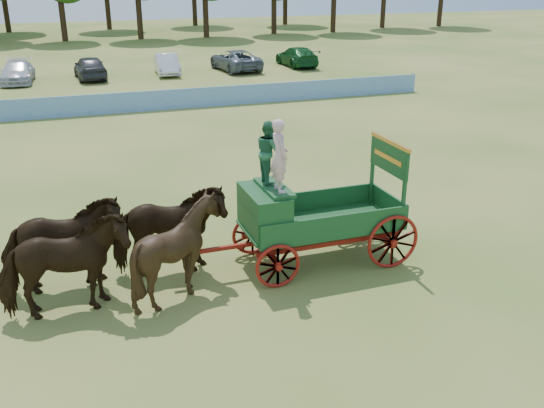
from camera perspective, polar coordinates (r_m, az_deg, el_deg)
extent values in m
plane|color=#A19048|center=(17.50, 11.15, -2.51)|extent=(160.00, 160.00, 0.00)
imported|color=black|center=(13.40, -18.96, -5.63)|extent=(2.74, 1.37, 2.26)
imported|color=black|center=(14.40, -19.11, -3.75)|extent=(2.68, 1.22, 2.26)
imported|color=black|center=(13.56, -8.81, -4.31)|extent=(2.39, 2.22, 2.27)
imported|color=black|center=(14.55, -9.67, -2.55)|extent=(2.78, 1.46, 2.26)
cube|color=maroon|center=(14.77, -0.72, -4.12)|extent=(0.12, 2.00, 0.12)
cube|color=maroon|center=(15.91, 9.55, -2.50)|extent=(0.12, 2.00, 0.12)
cube|color=maroon|center=(14.77, 5.49, -3.70)|extent=(3.80, 0.10, 0.12)
cube|color=maroon|center=(15.69, 3.81, -2.11)|extent=(3.80, 0.10, 0.12)
cube|color=maroon|center=(14.47, -4.11, -4.09)|extent=(2.80, 0.09, 0.09)
cube|color=#1A5028|center=(15.12, 4.65, -1.91)|extent=(3.80, 1.80, 0.10)
cube|color=#1A5028|center=(14.27, 6.13, -2.11)|extent=(3.80, 0.06, 0.55)
cube|color=#1A5028|center=(15.75, 3.38, 0.27)|extent=(3.80, 0.06, 0.55)
cube|color=#1A5028|center=(15.83, 10.91, 0.01)|extent=(0.06, 1.80, 0.55)
cube|color=#1A5028|center=(14.39, -0.74, -0.70)|extent=(0.85, 1.70, 1.05)
cube|color=#1A5028|center=(14.26, 0.20, 1.55)|extent=(0.55, 1.50, 0.08)
cube|color=#1A5028|center=(14.36, -2.17, -1.63)|extent=(0.10, 1.60, 0.65)
cube|color=#1A5028|center=(14.53, -1.48, -2.63)|extent=(0.55, 1.60, 0.06)
cube|color=#1A5028|center=(14.93, 12.34, 1.26)|extent=(0.08, 0.08, 1.80)
cube|color=#1A5028|center=(16.22, 9.42, 3.08)|extent=(0.08, 0.08, 1.80)
cube|color=#1A5028|center=(15.39, 10.97, 4.32)|extent=(0.07, 1.75, 0.75)
cube|color=orange|center=(15.28, 11.08, 5.76)|extent=(0.08, 1.80, 0.09)
cube|color=orange|center=(15.37, 10.84, 4.31)|extent=(0.02, 1.30, 0.12)
torus|color=maroon|center=(13.99, 0.55, -5.87)|extent=(1.09, 0.09, 1.09)
torus|color=maroon|center=(15.61, -1.86, -2.88)|extent=(1.09, 0.09, 1.09)
torus|color=maroon|center=(15.13, 11.30, -3.51)|extent=(1.39, 0.09, 1.39)
torus|color=maroon|center=(16.64, 8.01, -0.96)|extent=(1.39, 0.09, 1.39)
imported|color=beige|center=(13.68, 0.70, 4.58)|extent=(0.40, 0.62, 1.69)
imported|color=#266641|center=(14.34, -0.28, 4.94)|extent=(0.56, 0.72, 1.48)
cube|color=#1F68AC|center=(33.14, -6.39, 9.96)|extent=(26.00, 0.08, 1.05)
imported|color=silver|center=(43.58, -22.84, 11.37)|extent=(2.24, 4.83, 1.37)
imported|color=#333338|center=(43.40, -16.75, 12.21)|extent=(2.08, 4.67, 1.56)
imported|color=silver|center=(44.20, -9.88, 12.83)|extent=(1.78, 4.37, 1.41)
imported|color=slate|center=(45.43, -3.48, 13.36)|extent=(2.98, 5.55, 1.48)
imported|color=#144C1E|center=(47.47, 2.36, 13.69)|extent=(2.03, 4.98, 1.45)
cylinder|color=#382314|center=(68.00, -19.08, 16.09)|extent=(0.60, 0.60, 4.31)
cylinder|color=#382314|center=(68.01, -12.38, 16.83)|extent=(0.60, 0.60, 4.53)
cylinder|color=#382314|center=(68.78, -6.26, 17.28)|extent=(0.60, 0.60, 4.69)
cylinder|color=#382314|center=(72.30, 0.18, 17.45)|extent=(0.60, 0.60, 4.36)
cylinder|color=#382314|center=(74.54, 5.81, 17.72)|extent=(0.60, 0.60, 5.03)
cylinder|color=#382314|center=(81.35, 10.45, 17.98)|extent=(0.60, 0.60, 5.61)
cylinder|color=#382314|center=(84.95, 15.57, 17.48)|extent=(0.60, 0.60, 4.94)
cylinder|color=#382314|center=(80.12, -23.80, 16.51)|extent=(0.60, 0.60, 5.43)
cylinder|color=#382314|center=(80.42, -15.23, 17.61)|extent=(0.60, 0.60, 5.69)
cylinder|color=#382314|center=(83.92, -7.32, 18.09)|extent=(0.60, 0.60, 5.16)
cylinder|color=#382314|center=(84.88, 1.25, 18.28)|extent=(0.60, 0.60, 5.17)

